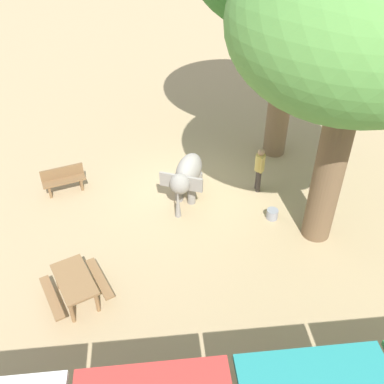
{
  "coord_description": "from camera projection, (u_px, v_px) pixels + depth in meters",
  "views": [
    {
      "loc": [
        1.12,
        11.81,
        9.17
      ],
      "look_at": [
        0.0,
        1.06,
        0.8
      ],
      "focal_mm": 41.53,
      "sensor_mm": 36.0,
      "label": 1
    }
  ],
  "objects": [
    {
      "name": "shade_tree_secondary",
      "position": [
        363.0,
        26.0,
        9.63
      ],
      "size": [
        6.07,
        5.57,
        8.36
      ],
      "color": "brown",
      "rests_on": "ground_plane"
    },
    {
      "name": "person_handler",
      "position": [
        260.0,
        167.0,
        14.5
      ],
      "size": [
        0.32,
        0.51,
        1.62
      ],
      "rotation": [
        0.0,
        0.0,
        -0.01
      ],
      "color": "#3F3833",
      "rests_on": "ground_plane"
    },
    {
      "name": "ground_plane",
      "position": [
        189.0,
        192.0,
        14.99
      ],
      "size": [
        60.0,
        60.0,
        0.0
      ],
      "primitive_type": "plane",
      "color": "tan"
    },
    {
      "name": "picnic_table_near",
      "position": [
        75.0,
        284.0,
        11.06
      ],
      "size": [
        1.96,
        1.97,
        0.78
      ],
      "rotation": [
        0.0,
        0.0,
        5.13
      ],
      "color": "olive",
      "rests_on": "ground_plane"
    },
    {
      "name": "elephant",
      "position": [
        187.0,
        175.0,
        14.19
      ],
      "size": [
        1.62,
        2.03,
        1.42
      ],
      "rotation": [
        0.0,
        0.0,
        1.18
      ],
      "color": "gray",
      "rests_on": "ground_plane"
    },
    {
      "name": "feed_bucket",
      "position": [
        272.0,
        214.0,
        13.83
      ],
      "size": [
        0.36,
        0.36,
        0.32
      ],
      "primitive_type": "cylinder",
      "color": "gray",
      "rests_on": "ground_plane"
    },
    {
      "name": "wooden_bench",
      "position": [
        64.0,
        179.0,
        14.76
      ],
      "size": [
        1.46,
        0.79,
        0.88
      ],
      "rotation": [
        0.0,
        0.0,
        0.3
      ],
      "color": "brown",
      "rests_on": "ground_plane"
    }
  ]
}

